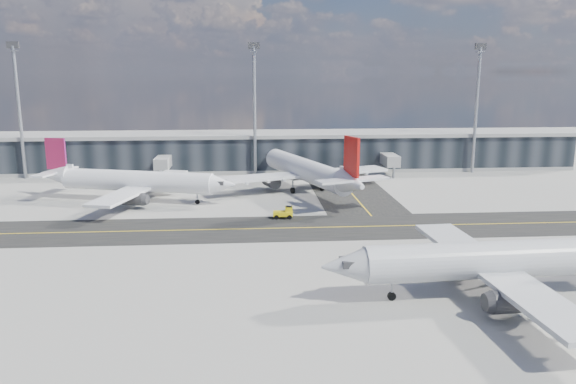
{
  "coord_description": "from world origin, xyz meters",
  "views": [
    {
      "loc": [
        -1.91,
        -76.07,
        22.73
      ],
      "look_at": [
        4.24,
        6.26,
        5.0
      ],
      "focal_mm": 35.0,
      "sensor_mm": 36.0,
      "label": 1
    }
  ],
  "objects_px": {
    "airliner_redtail": "(307,171)",
    "baggage_tug": "(285,212)",
    "service_van": "(293,174)",
    "airliner_near": "(508,260)",
    "airliner_af": "(135,181)"
  },
  "relations": [
    {
      "from": "baggage_tug",
      "to": "airliner_af",
      "type": "bearing_deg",
      "value": -114.75
    },
    {
      "from": "service_van",
      "to": "airliner_near",
      "type": "bearing_deg",
      "value": -103.62
    },
    {
      "from": "airliner_redtail",
      "to": "airliner_near",
      "type": "distance_m",
      "value": 54.77
    },
    {
      "from": "airliner_near",
      "to": "service_van",
      "type": "xyz_separation_m",
      "value": [
        -16.5,
        67.0,
        -2.95
      ]
    },
    {
      "from": "airliner_af",
      "to": "airliner_redtail",
      "type": "relative_size",
      "value": 0.9
    },
    {
      "from": "airliner_redtail",
      "to": "service_van",
      "type": "bearing_deg",
      "value": 76.6
    },
    {
      "from": "airliner_af",
      "to": "service_van",
      "type": "relative_size",
      "value": 5.94
    },
    {
      "from": "airliner_redtail",
      "to": "airliner_af",
      "type": "bearing_deg",
      "value": 171.78
    },
    {
      "from": "airliner_af",
      "to": "baggage_tug",
      "type": "relative_size",
      "value": 11.51
    },
    {
      "from": "airliner_redtail",
      "to": "baggage_tug",
      "type": "relative_size",
      "value": 12.85
    },
    {
      "from": "service_van",
      "to": "airliner_af",
      "type": "bearing_deg",
      "value": -173.49
    },
    {
      "from": "airliner_redtail",
      "to": "airliner_near",
      "type": "xyz_separation_m",
      "value": [
        15.13,
        -52.64,
        -0.31
      ]
    },
    {
      "from": "baggage_tug",
      "to": "service_van",
      "type": "xyz_separation_m",
      "value": [
        4.25,
        34.33,
        -0.11
      ]
    },
    {
      "from": "airliner_af",
      "to": "service_van",
      "type": "bearing_deg",
      "value": 139.75
    },
    {
      "from": "airliner_near",
      "to": "baggage_tug",
      "type": "distance_m",
      "value": 38.81
    }
  ]
}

